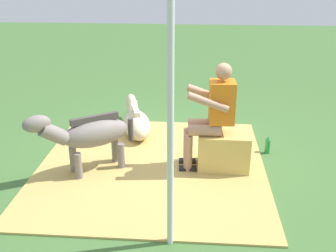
{
  "coord_description": "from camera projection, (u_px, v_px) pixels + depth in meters",
  "views": [
    {
      "loc": [
        -0.4,
        4.84,
        2.5
      ],
      "look_at": [
        -0.05,
        0.2,
        0.55
      ],
      "focal_mm": 42.84,
      "sensor_mm": 36.0,
      "label": 1
    }
  ],
  "objects": [
    {
      "name": "person_seated",
      "position": [
        212.0,
        112.0,
        4.88
      ],
      "size": [
        0.67,
        0.43,
        1.38
      ],
      "color": "tan",
      "rests_on": "ground"
    },
    {
      "name": "soda_bottle",
      "position": [
        268.0,
        145.0,
        5.52
      ],
      "size": [
        0.07,
        0.07,
        0.26
      ],
      "color": "#268C3F",
      "rests_on": "ground"
    },
    {
      "name": "pony_lying",
      "position": [
        136.0,
        122.0,
        6.13
      ],
      "size": [
        0.62,
        1.36,
        0.42
      ],
      "color": "beige",
      "rests_on": "ground"
    },
    {
      "name": "ground_plane",
      "position": [
        165.0,
        157.0,
        5.45
      ],
      "size": [
        24.0,
        24.0,
        0.0
      ],
      "primitive_type": "plane",
      "color": "#426B33"
    },
    {
      "name": "pony_standing",
      "position": [
        89.0,
        134.0,
        4.87
      ],
      "size": [
        1.18,
        0.9,
        0.88
      ],
      "color": "slate",
      "rests_on": "ground"
    },
    {
      "name": "hay_patch",
      "position": [
        152.0,
        166.0,
        5.2
      ],
      "size": [
        2.9,
        2.98,
        0.02
      ],
      "primitive_type": "cube",
      "color": "tan",
      "rests_on": "ground"
    },
    {
      "name": "tent_pole_left",
      "position": [
        170.0,
        125.0,
        3.35
      ],
      "size": [
        0.06,
        0.06,
        2.43
      ],
      "primitive_type": "cylinder",
      "color": "silver",
      "rests_on": "ground"
    },
    {
      "name": "hay_bale",
      "position": [
        223.0,
        151.0,
        5.07
      ],
      "size": [
        0.64,
        0.45,
        0.5
      ],
      "primitive_type": "cube",
      "color": "tan",
      "rests_on": "ground"
    }
  ]
}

